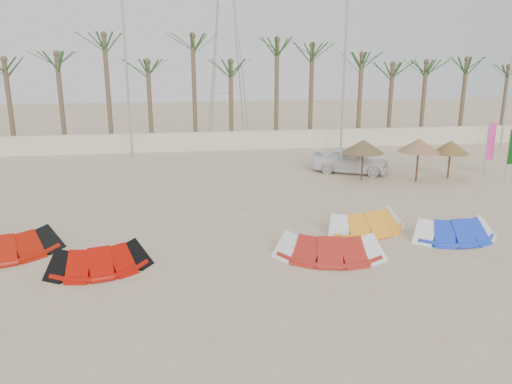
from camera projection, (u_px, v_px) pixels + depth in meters
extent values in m
plane|color=beige|center=(288.00, 292.00, 14.11)|extent=(120.00, 120.00, 0.00)
cube|color=beige|center=(222.00, 141.00, 34.91)|extent=(60.00, 0.30, 1.30)
cylinder|color=brown|center=(13.00, 104.00, 33.63)|extent=(0.32, 0.32, 6.50)
ellipsoid|color=#194719|center=(6.00, 54.00, 32.77)|extent=(4.00, 4.00, 2.40)
cylinder|color=brown|center=(163.00, 102.00, 35.07)|extent=(0.32, 0.32, 6.50)
ellipsoid|color=#194719|center=(160.00, 54.00, 34.20)|extent=(4.00, 4.00, 2.40)
cylinder|color=brown|center=(301.00, 100.00, 36.50)|extent=(0.32, 0.32, 6.50)
ellipsoid|color=#194719|center=(302.00, 54.00, 35.64)|extent=(4.00, 4.00, 2.40)
cylinder|color=brown|center=(429.00, 99.00, 37.94)|extent=(0.32, 0.32, 6.50)
ellipsoid|color=#194719|center=(433.00, 54.00, 37.08)|extent=(4.00, 4.00, 2.40)
cylinder|color=#A5A8AD|center=(127.00, 71.00, 30.85)|extent=(0.14, 0.14, 11.00)
cylinder|color=#A5A8AD|center=(344.00, 70.00, 32.86)|extent=(0.14, 0.14, 11.00)
cylinder|color=#A5A8AD|center=(511.00, 69.00, 34.58)|extent=(0.14, 0.14, 11.00)
cylinder|color=#A11406|center=(3.00, 254.00, 16.49)|extent=(3.25, 1.32, 0.20)
cube|color=black|center=(51.00, 247.00, 16.77)|extent=(0.93, 1.24, 0.40)
cylinder|color=#A60C03|center=(100.00, 269.00, 15.39)|extent=(2.72, 0.88, 0.20)
cube|color=black|center=(58.00, 265.00, 15.27)|extent=(0.85, 1.21, 0.40)
cube|color=black|center=(141.00, 261.00, 15.62)|extent=(0.85, 1.21, 0.40)
cylinder|color=#A72018|center=(329.00, 256.00, 16.39)|extent=(3.20, 0.97, 0.20)
cube|color=white|center=(285.00, 253.00, 16.24)|extent=(0.85, 1.21, 0.40)
cube|color=white|center=(370.00, 248.00, 16.66)|extent=(0.85, 1.21, 0.40)
cylinder|color=orange|center=(368.00, 229.00, 18.86)|extent=(2.93, 1.10, 0.20)
cube|color=white|center=(333.00, 227.00, 18.72)|extent=(0.90, 1.23, 0.40)
cube|color=white|center=(401.00, 223.00, 19.11)|extent=(0.90, 1.23, 0.40)
cylinder|color=blue|center=(455.00, 238.00, 17.99)|extent=(2.82, 0.31, 0.20)
cube|color=white|center=(421.00, 235.00, 17.86)|extent=(0.64, 1.12, 0.40)
cube|color=white|center=(487.00, 231.00, 18.22)|extent=(0.64, 1.12, 0.40)
cylinder|color=#4C331E|center=(362.00, 161.00, 26.43)|extent=(0.10, 0.10, 2.09)
cone|color=brown|center=(363.00, 146.00, 26.22)|extent=(2.20, 2.20, 0.70)
cylinder|color=#4C331E|center=(449.00, 160.00, 26.83)|extent=(0.10, 0.10, 1.97)
cone|color=olive|center=(451.00, 147.00, 26.63)|extent=(1.92, 1.92, 0.70)
cylinder|color=#4C331E|center=(418.00, 161.00, 26.07)|extent=(0.10, 0.10, 2.21)
cone|color=#A67B4F|center=(419.00, 145.00, 25.84)|extent=(2.14, 2.14, 0.70)
cylinder|color=#A5A8AD|center=(486.00, 148.00, 27.19)|extent=(0.04, 0.04, 3.12)
cube|color=#ED3599|center=(491.00, 141.00, 27.12)|extent=(0.42, 0.09, 2.03)
cylinder|color=#A5A8AD|center=(508.00, 154.00, 26.36)|extent=(0.04, 0.04, 2.86)
cube|color=#083B0C|center=(512.00, 147.00, 26.30)|extent=(0.42, 0.09, 1.86)
imported|color=white|center=(350.00, 160.00, 28.16)|extent=(4.57, 3.49, 1.45)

